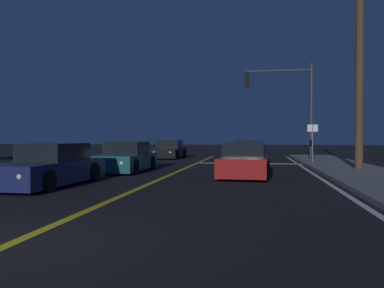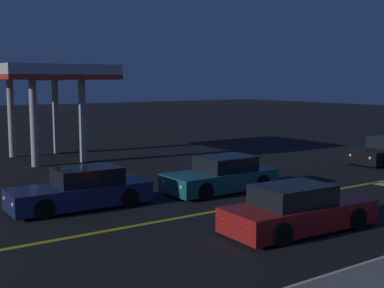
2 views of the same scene
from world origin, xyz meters
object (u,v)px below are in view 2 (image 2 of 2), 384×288
(gas_station_canopy, at_px, (44,76))
(car_distant_tail_red, at_px, (298,210))
(car_mid_block_teal, at_px, (221,176))
(car_lead_oncoming_navy, at_px, (82,190))

(gas_station_canopy, bearing_deg, car_distant_tail_red, 4.48)
(car_mid_block_teal, height_order, gas_station_canopy, gas_station_canopy)
(car_distant_tail_red, distance_m, car_mid_block_teal, 5.61)
(car_distant_tail_red, distance_m, car_lead_oncoming_navy, 7.22)
(car_mid_block_teal, relative_size, gas_station_canopy, 0.63)
(car_mid_block_teal, bearing_deg, car_lead_oncoming_navy, 82.91)
(car_distant_tail_red, height_order, car_mid_block_teal, same)
(car_distant_tail_red, xyz_separation_m, car_mid_block_teal, (-5.41, 1.48, 0.00))
(car_lead_oncoming_navy, distance_m, gas_station_canopy, 12.13)
(car_distant_tail_red, bearing_deg, car_mid_block_teal, 167.42)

